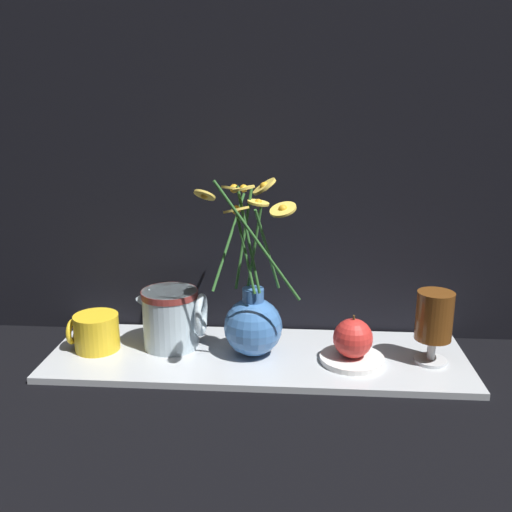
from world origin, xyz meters
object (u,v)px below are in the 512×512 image
(tea_glass, at_px, (434,319))
(orange_fruit, at_px, (353,338))
(yellow_mug, at_px, (96,331))
(ceramic_pitcher, at_px, (172,316))
(vase_with_flowers, at_px, (253,318))

(tea_glass, distance_m, orange_fruit, 0.14)
(yellow_mug, distance_m, ceramic_pitcher, 0.14)
(yellow_mug, distance_m, tea_glass, 0.61)
(vase_with_flowers, relative_size, orange_fruit, 4.38)
(ceramic_pitcher, relative_size, tea_glass, 0.98)
(yellow_mug, xyz_separation_m, tea_glass, (0.61, -0.01, 0.05))
(yellow_mug, bearing_deg, vase_with_flowers, -0.69)
(yellow_mug, height_order, ceramic_pitcher, ceramic_pitcher)
(vase_with_flowers, bearing_deg, yellow_mug, 179.31)
(tea_glass, bearing_deg, ceramic_pitcher, 175.73)
(orange_fruit, bearing_deg, ceramic_pitcher, 172.53)
(vase_with_flowers, bearing_deg, ceramic_pitcher, 171.16)
(ceramic_pitcher, height_order, tea_glass, tea_glass)
(vase_with_flowers, height_order, orange_fruit, vase_with_flowers)
(yellow_mug, height_order, orange_fruit, orange_fruit)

